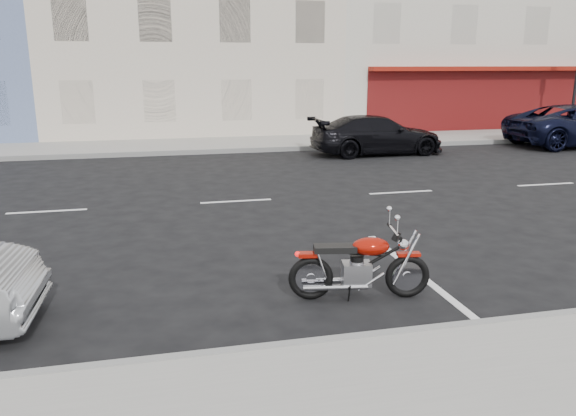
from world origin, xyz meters
name	(u,v)px	position (x,y,z in m)	size (l,w,h in m)	color
ground	(321,197)	(0.00, 0.00, 0.00)	(120.00, 120.00, 0.00)	black
sidewalk_far	(120,148)	(-5.00, 8.70, 0.07)	(80.00, 3.40, 0.15)	gray
curb_near	(26,380)	(-5.00, -7.00, 0.08)	(80.00, 0.12, 0.16)	gray
curb_far	(117,155)	(-5.00, 7.00, 0.08)	(80.00, 0.12, 0.16)	gray
bldg_cream	(186,4)	(-2.00, 16.30, 5.75)	(12.00, 12.00, 11.50)	beige
bldg_corner	(437,0)	(11.00, 16.30, 6.25)	(14.00, 12.00, 12.50)	beige
fire_hydrant	(538,124)	(12.00, 8.50, 0.53)	(0.20, 0.20, 0.72)	beige
motorcycle	(410,267)	(-0.51, -5.84, 0.43)	(1.86, 0.67, 0.94)	black
car_far	(377,135)	(3.63, 5.67, 0.66)	(1.84, 4.54, 1.32)	black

